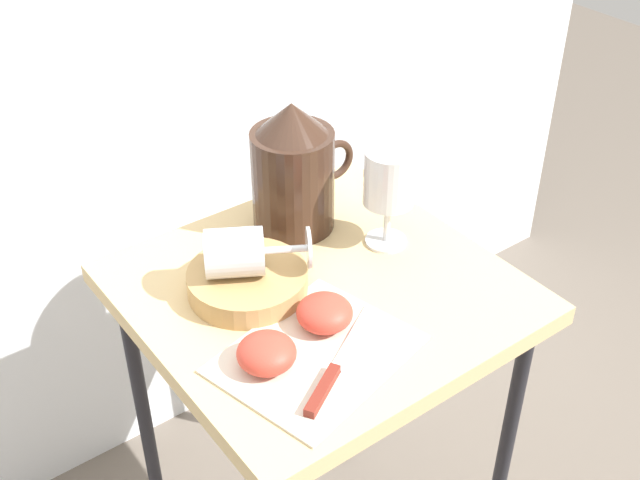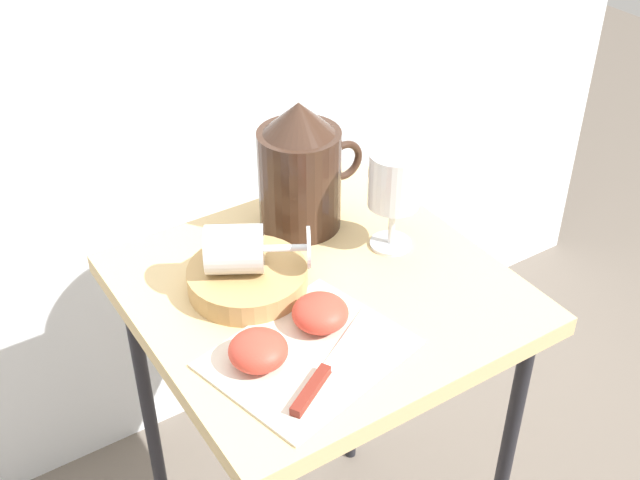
{
  "view_description": "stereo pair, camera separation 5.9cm",
  "coord_description": "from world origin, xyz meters",
  "px_view_note": "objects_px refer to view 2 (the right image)",
  "views": [
    {
      "loc": [
        -0.54,
        -0.73,
        1.45
      ],
      "look_at": [
        0.0,
        0.0,
        0.8
      ],
      "focal_mm": 45.61,
      "sensor_mm": 36.0,
      "label": 1
    },
    {
      "loc": [
        -0.49,
        -0.77,
        1.45
      ],
      "look_at": [
        0.0,
        0.0,
        0.8
      ],
      "focal_mm": 45.61,
      "sensor_mm": 36.0,
      "label": 2
    }
  ],
  "objects_px": {
    "apple_half_left": "(258,350)",
    "apple_half_right": "(320,313)",
    "table": "(320,325)",
    "wine_glass_tipped_near": "(238,249)",
    "pitcher": "(300,177)",
    "wine_glass_upright": "(394,185)",
    "basket_tray": "(248,279)",
    "knife": "(323,373)"
  },
  "relations": [
    {
      "from": "table",
      "to": "pitcher",
      "type": "bearing_deg",
      "value": 67.98
    },
    {
      "from": "pitcher",
      "to": "wine_glass_upright",
      "type": "bearing_deg",
      "value": -55.88
    },
    {
      "from": "pitcher",
      "to": "apple_half_right",
      "type": "bearing_deg",
      "value": -115.81
    },
    {
      "from": "table",
      "to": "apple_half_right",
      "type": "height_order",
      "value": "apple_half_right"
    },
    {
      "from": "apple_half_right",
      "to": "wine_glass_upright",
      "type": "bearing_deg",
      "value": 27.46
    },
    {
      "from": "wine_glass_tipped_near",
      "to": "apple_half_right",
      "type": "relative_size",
      "value": 2.07
    },
    {
      "from": "wine_glass_upright",
      "to": "apple_half_left",
      "type": "bearing_deg",
      "value": -158.25
    },
    {
      "from": "apple_half_left",
      "to": "knife",
      "type": "relative_size",
      "value": 0.39
    },
    {
      "from": "pitcher",
      "to": "knife",
      "type": "height_order",
      "value": "pitcher"
    },
    {
      "from": "pitcher",
      "to": "apple_half_left",
      "type": "bearing_deg",
      "value": -131.23
    },
    {
      "from": "apple_half_left",
      "to": "apple_half_right",
      "type": "relative_size",
      "value": 1.0
    },
    {
      "from": "basket_tray",
      "to": "knife",
      "type": "height_order",
      "value": "basket_tray"
    },
    {
      "from": "table",
      "to": "wine_glass_tipped_near",
      "type": "distance_m",
      "value": 0.18
    },
    {
      "from": "wine_glass_upright",
      "to": "wine_glass_tipped_near",
      "type": "relative_size",
      "value": 1.01
    },
    {
      "from": "apple_half_right",
      "to": "table",
      "type": "bearing_deg",
      "value": 57.33
    },
    {
      "from": "basket_tray",
      "to": "apple_half_right",
      "type": "height_order",
      "value": "apple_half_right"
    },
    {
      "from": "apple_half_left",
      "to": "knife",
      "type": "xyz_separation_m",
      "value": [
        0.06,
        -0.06,
        -0.02
      ]
    },
    {
      "from": "wine_glass_upright",
      "to": "wine_glass_tipped_near",
      "type": "height_order",
      "value": "wine_glass_upright"
    },
    {
      "from": "wine_glass_upright",
      "to": "wine_glass_tipped_near",
      "type": "distance_m",
      "value": 0.25
    },
    {
      "from": "table",
      "to": "apple_half_left",
      "type": "relative_size",
      "value": 9.45
    },
    {
      "from": "apple_half_right",
      "to": "pitcher",
      "type": "bearing_deg",
      "value": 64.19
    },
    {
      "from": "wine_glass_tipped_near",
      "to": "table",
      "type": "bearing_deg",
      "value": -28.99
    },
    {
      "from": "apple_half_left",
      "to": "apple_half_right",
      "type": "height_order",
      "value": "same"
    },
    {
      "from": "table",
      "to": "basket_tray",
      "type": "relative_size",
      "value": 4.21
    },
    {
      "from": "basket_tray",
      "to": "apple_half_left",
      "type": "distance_m",
      "value": 0.16
    },
    {
      "from": "wine_glass_upright",
      "to": "wine_glass_tipped_near",
      "type": "xyz_separation_m",
      "value": [
        -0.24,
        0.03,
        -0.04
      ]
    },
    {
      "from": "wine_glass_upright",
      "to": "apple_half_left",
      "type": "height_order",
      "value": "wine_glass_upright"
    },
    {
      "from": "basket_tray",
      "to": "apple_half_left",
      "type": "bearing_deg",
      "value": -113.66
    },
    {
      "from": "basket_tray",
      "to": "wine_glass_upright",
      "type": "height_order",
      "value": "wine_glass_upright"
    },
    {
      "from": "wine_glass_upright",
      "to": "apple_half_right",
      "type": "xyz_separation_m",
      "value": [
        -0.19,
        -0.1,
        -0.08
      ]
    },
    {
      "from": "knife",
      "to": "wine_glass_upright",
      "type": "bearing_deg",
      "value": 37.06
    },
    {
      "from": "table",
      "to": "pitcher",
      "type": "height_order",
      "value": "pitcher"
    },
    {
      "from": "basket_tray",
      "to": "apple_half_right",
      "type": "distance_m",
      "value": 0.13
    },
    {
      "from": "knife",
      "to": "table",
      "type": "bearing_deg",
      "value": 58.29
    },
    {
      "from": "pitcher",
      "to": "wine_glass_tipped_near",
      "type": "bearing_deg",
      "value": -149.08
    },
    {
      "from": "pitcher",
      "to": "apple_half_right",
      "type": "height_order",
      "value": "pitcher"
    },
    {
      "from": "wine_glass_upright",
      "to": "knife",
      "type": "relative_size",
      "value": 0.83
    },
    {
      "from": "wine_glass_tipped_near",
      "to": "apple_half_right",
      "type": "height_order",
      "value": "wine_glass_tipped_near"
    },
    {
      "from": "pitcher",
      "to": "apple_half_right",
      "type": "relative_size",
      "value": 2.78
    },
    {
      "from": "table",
      "to": "wine_glass_tipped_near",
      "type": "xyz_separation_m",
      "value": [
        -0.1,
        0.05,
        0.15
      ]
    },
    {
      "from": "table",
      "to": "knife",
      "type": "relative_size",
      "value": 3.72
    },
    {
      "from": "wine_glass_upright",
      "to": "knife",
      "type": "xyz_separation_m",
      "value": [
        -0.24,
        -0.18,
        -0.1
      ]
    }
  ]
}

